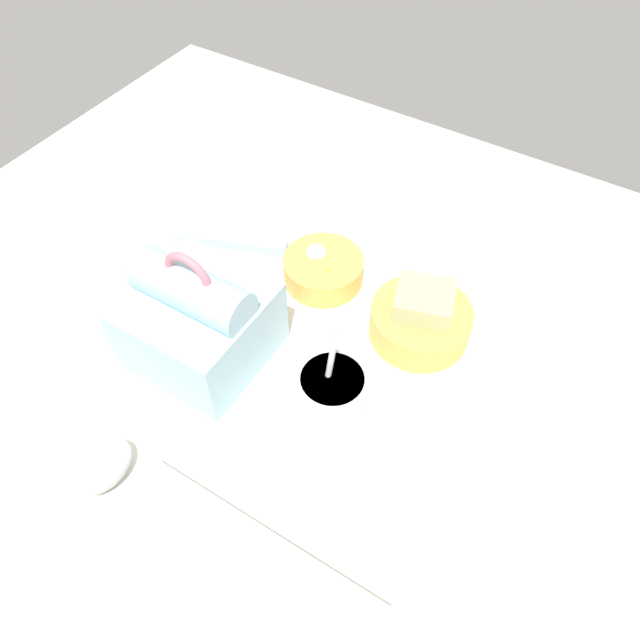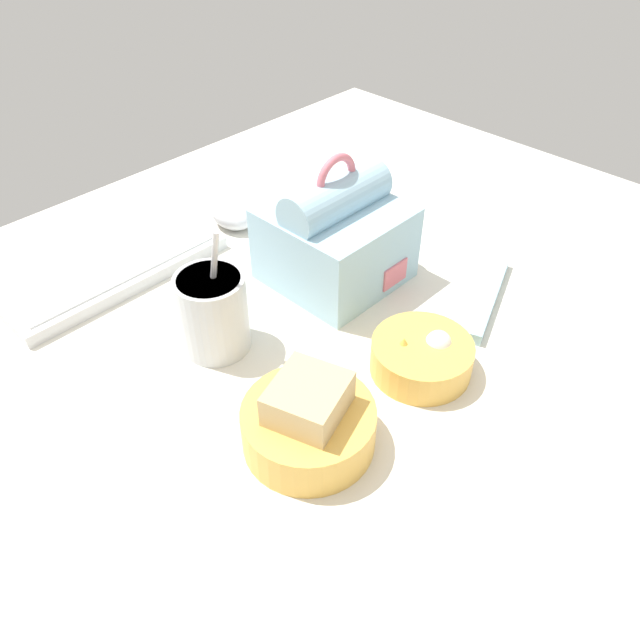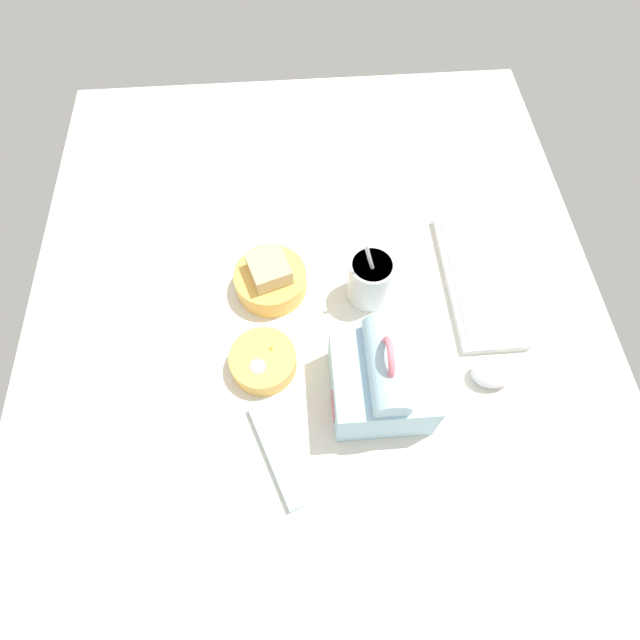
% 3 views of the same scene
% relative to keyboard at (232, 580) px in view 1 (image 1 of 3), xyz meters
% --- Properties ---
extents(desk_surface, '(1.40, 1.10, 0.02)m').
position_rel_keyboard_xyz_m(desk_surface, '(0.07, -0.32, -0.02)').
color(desk_surface, silver).
rests_on(desk_surface, ground).
extents(keyboard, '(0.31, 0.12, 0.02)m').
position_rel_keyboard_xyz_m(keyboard, '(0.00, 0.00, 0.00)').
color(keyboard, silver).
rests_on(keyboard, desk_surface).
extents(lunch_bag, '(0.16, 0.16, 0.18)m').
position_rel_keyboard_xyz_m(lunch_bag, '(0.21, -0.22, 0.05)').
color(lunch_bag, '#9EC6DB').
rests_on(lunch_bag, desk_surface).
extents(soup_cup, '(0.08, 0.08, 0.17)m').
position_rel_keyboard_xyz_m(soup_cup, '(0.01, -0.22, 0.04)').
color(soup_cup, silver).
rests_on(soup_cup, desk_surface).
extents(bento_bowl_sandwich, '(0.14, 0.14, 0.08)m').
position_rel_keyboard_xyz_m(bento_bowl_sandwich, '(-0.02, -0.40, 0.02)').
color(bento_bowl_sandwich, '#EAB24C').
rests_on(bento_bowl_sandwich, desk_surface).
extents(bento_bowl_snacks, '(0.12, 0.12, 0.05)m').
position_rel_keyboard_xyz_m(bento_bowl_snacks, '(0.15, -0.42, 0.01)').
color(bento_bowl_snacks, '#EAB24C').
rests_on(bento_bowl_snacks, desk_surface).
extents(computer_mouse, '(0.05, 0.08, 0.04)m').
position_rel_keyboard_xyz_m(computer_mouse, '(0.20, -0.02, 0.01)').
color(computer_mouse, silver).
rests_on(computer_mouse, desk_surface).
extents(chopstick_case, '(0.18, 0.09, 0.02)m').
position_rel_keyboard_xyz_m(chopstick_case, '(0.31, -0.40, -0.00)').
color(chopstick_case, '#99C6D6').
rests_on(chopstick_case, desk_surface).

